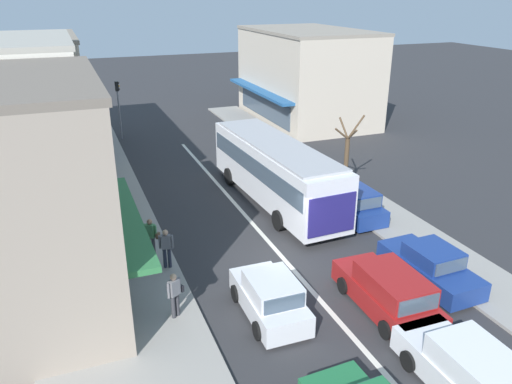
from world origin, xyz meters
The scene contains 18 objects.
ground_plane centered at (0.00, 0.00, 0.00)m, with size 140.00×140.00×0.00m, color #2D2D30.
lane_centre_line centered at (0.00, 4.00, 0.00)m, with size 0.20×28.00×0.01m, color silver.
sidewalk_left centered at (-6.80, 6.00, 0.07)m, with size 5.20×44.00×0.14m, color gray.
kerb_right centered at (6.20, 6.00, 0.06)m, with size 2.80×44.00×0.12m, color gray.
shopfront_mid_block centered at (-10.18, 10.20, 4.12)m, with size 7.63×9.35×8.25m.
shopfront_far_end centered at (-10.18, 19.74, 3.79)m, with size 8.86×9.50×7.60m.
building_right_far centered at (11.48, 21.57, 3.66)m, with size 8.53×12.54×7.34m.
city_bus centered at (2.00, 6.01, 1.88)m, with size 3.08×10.95×3.23m.
wagon_queue_gap_filler centered at (1.83, -4.07, 0.75)m, with size 2.01×4.54×1.58m.
wagon_behind_bus_mid centered at (1.59, -8.20, 0.75)m, with size 1.94×4.50×1.58m.
hatchback_adjacent_lane_lead centered at (-2.02, -2.85, 0.71)m, with size 1.86×3.72×1.54m.
parked_sedan_kerb_front centered at (4.41, -3.07, 0.66)m, with size 1.99×4.25×1.47m.
parked_hatchback_kerb_second centered at (4.76, 2.87, 0.71)m, with size 1.84×3.71×1.54m.
traffic_light_downstreet centered at (-3.82, 21.15, 2.85)m, with size 0.33×0.24×4.20m.
street_tree_right centered at (5.82, 5.49, 1.99)m, with size 1.72×1.74×4.35m.
pedestrian_with_handbag_near centered at (-5.03, -1.92, 1.07)m, with size 0.61×0.49×1.63m.
pedestrian_browsing_midblock centered at (-4.62, 1.32, 1.07)m, with size 0.55×0.31×1.63m.
pedestrian_far_walker centered at (-5.00, 2.48, 1.07)m, with size 0.61×0.49×1.63m.
Camera 1 is at (-7.60, -15.84, 10.29)m, focal length 35.00 mm.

